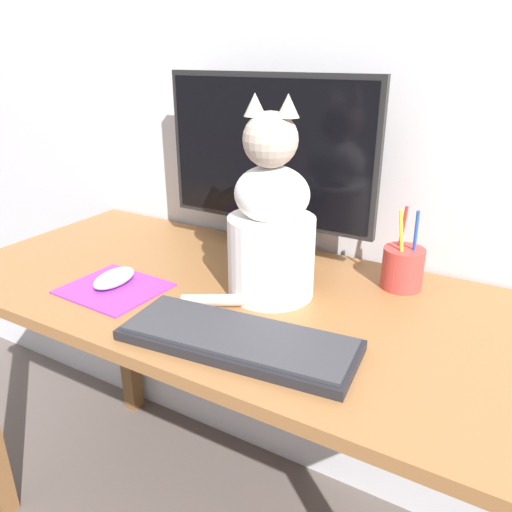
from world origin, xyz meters
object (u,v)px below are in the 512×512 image
cat (271,226)px  pen_cup (403,267)px  monitor (268,161)px  keyboard (238,339)px  computer_mouse_left (114,278)px

cat → pen_cup: (0.23, 0.17, -0.10)m
cat → pen_cup: bearing=25.4°
pen_cup → monitor: bearing=177.9°
cat → keyboard: bearing=-87.7°
computer_mouse_left → pen_cup: bearing=30.1°
keyboard → computer_mouse_left: size_ratio=3.95×
monitor → cat: size_ratio=1.31×
keyboard → pen_cup: size_ratio=2.43×
computer_mouse_left → cat: 0.36m
keyboard → computer_mouse_left: computer_mouse_left is taller
monitor → keyboard: bearing=-68.2°
computer_mouse_left → cat: cat is taller
cat → computer_mouse_left: bearing=-166.4°
computer_mouse_left → cat: size_ratio=0.27×
keyboard → pen_cup: 0.42m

